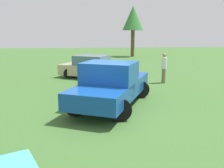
% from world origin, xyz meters
% --- Properties ---
extents(ground_plane, '(80.00, 80.00, 0.00)m').
position_xyz_m(ground_plane, '(0.00, 0.00, 0.00)').
color(ground_plane, '#3D662D').
extents(pickup_truck, '(3.88, 5.30, 1.81)m').
position_xyz_m(pickup_truck, '(-0.14, -0.58, 0.94)').
color(pickup_truck, black).
rests_on(pickup_truck, ground_plane).
extents(sedan_far, '(4.82, 3.83, 1.47)m').
position_xyz_m(sedan_far, '(0.28, -6.94, 0.68)').
color(sedan_far, black).
rests_on(sedan_far, ground_plane).
extents(person_bystander, '(0.35, 0.35, 1.76)m').
position_xyz_m(person_bystander, '(-3.73, -4.94, 1.00)').
color(person_bystander, '#7A6B51').
rests_on(person_bystander, ground_plane).
extents(tree_back_right, '(2.56, 2.56, 6.12)m').
position_xyz_m(tree_back_right, '(-5.11, -21.31, 4.57)').
color(tree_back_right, brown).
rests_on(tree_back_right, ground_plane).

